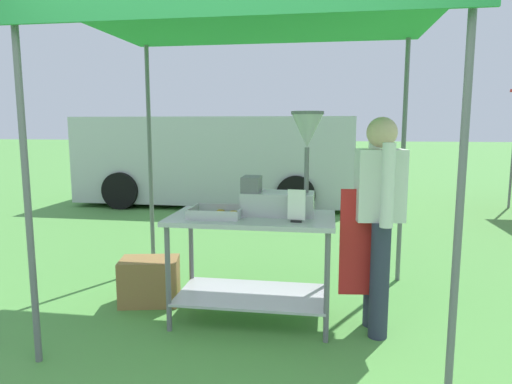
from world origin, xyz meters
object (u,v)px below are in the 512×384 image
object	(u,v)px
menu_sign	(296,208)
supply_crate	(150,281)
stall_canopy	(254,23)
donut_cart	(252,246)
donut_fryer	(285,178)
van_silver	(217,159)
vendor	(378,214)
donut_tray	(217,214)

from	to	relation	value
menu_sign	supply_crate	distance (m)	1.55
stall_canopy	donut_cart	distance (m)	1.70
donut_fryer	supply_crate	size ratio (longest dim) A/B	1.45
donut_fryer	menu_sign	bearing A→B (deg)	-66.95
van_silver	stall_canopy	bearing A→B (deg)	-73.22
van_silver	donut_cart	bearing A→B (deg)	-73.51
vendor	donut_tray	bearing A→B (deg)	-179.68
donut_fryer	donut_tray	bearing A→B (deg)	-165.00
menu_sign	vendor	size ratio (longest dim) A/B	0.15
donut_fryer	vendor	distance (m)	0.75
donut_fryer	vendor	bearing A→B (deg)	-10.71
donut_cart	menu_sign	distance (m)	0.52
donut_fryer	supply_crate	bearing A→B (deg)	173.72
vendor	van_silver	bearing A→B (deg)	115.01
donut_cart	donut_tray	world-z (taller)	donut_tray
vendor	supply_crate	xyz separation A→B (m)	(-1.89, 0.26, -0.71)
van_silver	menu_sign	bearing A→B (deg)	-70.66
stall_canopy	supply_crate	xyz separation A→B (m)	(-0.95, 0.11, -2.11)
donut_tray	vendor	world-z (taller)	vendor
stall_canopy	vendor	xyz separation A→B (m)	(0.95, -0.15, -1.41)
donut_tray	supply_crate	world-z (taller)	donut_tray
donut_cart	vendor	xyz separation A→B (m)	(0.95, -0.05, 0.29)
menu_sign	donut_fryer	bearing A→B (deg)	113.05
donut_fryer	van_silver	bearing A→B (deg)	109.16
menu_sign	vendor	xyz separation A→B (m)	(0.59, 0.12, -0.05)
donut_cart	vendor	world-z (taller)	vendor
donut_tray	stall_canopy	bearing A→B (deg)	31.11
supply_crate	van_silver	world-z (taller)	van_silver
stall_canopy	menu_sign	distance (m)	1.43
menu_sign	supply_crate	world-z (taller)	menu_sign
donut_tray	donut_fryer	size ratio (longest dim) A/B	0.50
supply_crate	donut_tray	bearing A→B (deg)	-21.65
menu_sign	vendor	bearing A→B (deg)	11.21
donut_tray	vendor	xyz separation A→B (m)	(1.21, 0.01, 0.03)
donut_cart	donut_fryer	bearing A→B (deg)	17.02
stall_canopy	supply_crate	world-z (taller)	stall_canopy
menu_sign	donut_cart	bearing A→B (deg)	154.32
donut_fryer	menu_sign	world-z (taller)	donut_fryer
vendor	supply_crate	size ratio (longest dim) A/B	2.90
donut_tray	supply_crate	bearing A→B (deg)	158.35
stall_canopy	menu_sign	xyz separation A→B (m)	(0.36, -0.27, -1.36)
supply_crate	vendor	bearing A→B (deg)	-7.92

